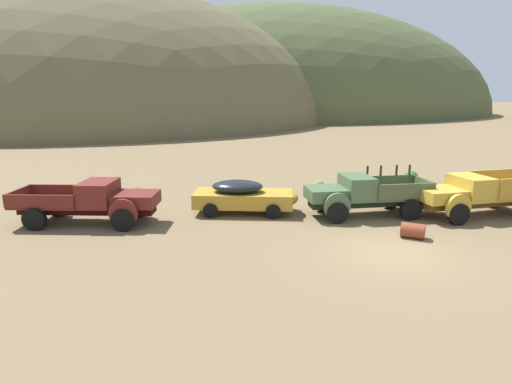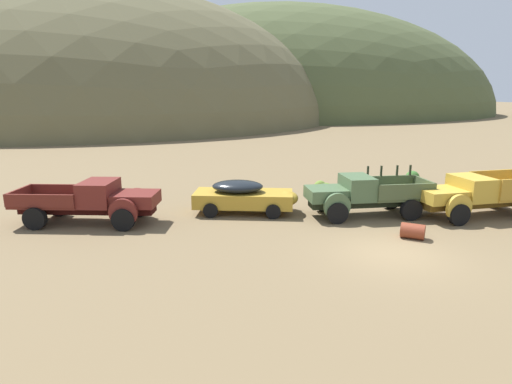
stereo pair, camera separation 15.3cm
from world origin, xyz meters
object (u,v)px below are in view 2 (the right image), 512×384
Objects in this scene: truck_faded_yellow at (474,195)px; oil_drum_tipped at (413,231)px; truck_oxblood at (98,201)px; truck_weathered_green at (359,195)px; car_mustard at (246,196)px.

truck_faded_yellow is 4.94m from oil_drum_tipped.
oil_drum_tipped is at bearing 24.66° from truck_faded_yellow.
truck_oxblood is 6.00× the size of oil_drum_tipped.
truck_weathered_green is 5.45× the size of oil_drum_tipped.
truck_weathered_green is at bearing 99.06° from oil_drum_tipped.
truck_weathered_green is 0.94× the size of truck_faded_yellow.
truck_weathered_green is at bearing -14.55° from truck_faded_yellow.
truck_weathered_green reaches higher than oil_drum_tipped.
truck_weathered_green is at bearing 7.71° from truck_oxblood.
car_mustard is 10.49m from truck_faded_yellow.
truck_faded_yellow is at bearing 22.37° from oil_drum_tipped.
truck_oxblood reaches higher than oil_drum_tipped.
truck_oxblood is at bearing -2.99° from truck_weathered_green.
truck_oxblood is 11.67m from truck_weathered_green.
truck_faded_yellow is (16.53, -3.66, 0.04)m from truck_oxblood.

